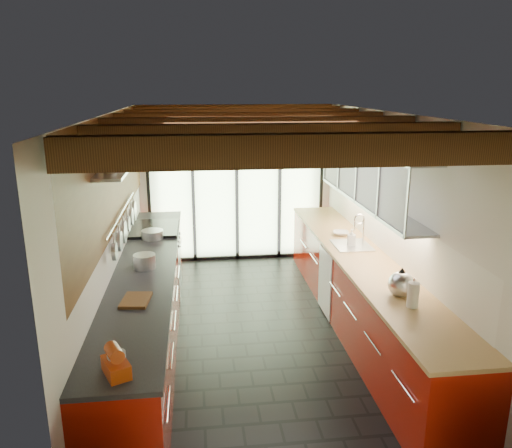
{
  "coord_description": "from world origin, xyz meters",
  "views": [
    {
      "loc": [
        -0.67,
        -5.45,
        2.89
      ],
      "look_at": [
        0.04,
        0.4,
        1.25
      ],
      "focal_mm": 35.0,
      "sensor_mm": 36.0,
      "label": 1
    }
  ],
  "objects_px": {
    "bowl": "(341,233)",
    "stand_mixer": "(116,362)",
    "kettle": "(401,283)",
    "soap_bottle": "(352,237)",
    "paper_towel": "(413,295)"
  },
  "relations": [
    {
      "from": "kettle",
      "to": "bowl",
      "type": "relative_size",
      "value": 1.52
    },
    {
      "from": "kettle",
      "to": "stand_mixer",
      "type": "bearing_deg",
      "value": -157.01
    },
    {
      "from": "stand_mixer",
      "to": "kettle",
      "type": "bearing_deg",
      "value": 22.99
    },
    {
      "from": "kettle",
      "to": "soap_bottle",
      "type": "height_order",
      "value": "kettle"
    },
    {
      "from": "stand_mixer",
      "to": "kettle",
      "type": "xyz_separation_m",
      "value": [
        2.54,
        1.08,
        0.04
      ]
    },
    {
      "from": "kettle",
      "to": "paper_towel",
      "type": "height_order",
      "value": "kettle"
    },
    {
      "from": "stand_mixer",
      "to": "soap_bottle",
      "type": "bearing_deg",
      "value": 46.23
    },
    {
      "from": "paper_towel",
      "to": "bowl",
      "type": "bearing_deg",
      "value": 90.0
    },
    {
      "from": "stand_mixer",
      "to": "bowl",
      "type": "distance_m",
      "value": 4.03
    },
    {
      "from": "paper_towel",
      "to": "bowl",
      "type": "height_order",
      "value": "paper_towel"
    },
    {
      "from": "paper_towel",
      "to": "soap_bottle",
      "type": "relative_size",
      "value": 1.32
    },
    {
      "from": "kettle",
      "to": "soap_bottle",
      "type": "xyz_separation_m",
      "value": [
        0.0,
        1.57,
        -0.02
      ]
    },
    {
      "from": "bowl",
      "to": "stand_mixer",
      "type": "bearing_deg",
      "value": -129.13
    },
    {
      "from": "soap_bottle",
      "to": "bowl",
      "type": "xyz_separation_m",
      "value": [
        0.0,
        0.47,
        -0.08
      ]
    },
    {
      "from": "soap_bottle",
      "to": "bowl",
      "type": "relative_size",
      "value": 1.03
    }
  ]
}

